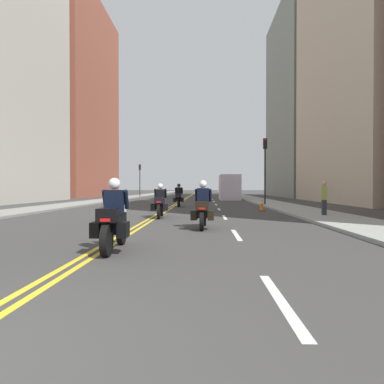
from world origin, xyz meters
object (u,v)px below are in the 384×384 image
Objects in this scene: pedestrian_0 at (324,199)px; parked_truck at (229,189)px; traffic_cone_0 at (262,204)px; motorcycle_4 at (179,197)px; motorcycle_2 at (160,204)px; motorcycle_0 at (114,222)px; traffic_light_far at (140,174)px; traffic_light_near at (265,160)px; motorcycle_1 at (203,209)px; motorcycle_3 at (202,200)px.

parked_truck reaches higher than pedestrian_0.
pedestrian_0 is at bearing -64.34° from traffic_cone_0.
motorcycle_4 is 2.78× the size of traffic_cone_0.
motorcycle_2 is 1.34× the size of pedestrian_0.
motorcycle_2 is (-0.04, 8.41, 0.01)m from motorcycle_0.
pedestrian_0 is (14.91, -33.67, -2.41)m from traffic_light_far.
traffic_light_near reaches higher than motorcycle_2.
motorcycle_2 is at bearing -138.28° from traffic_cone_0.
traffic_cone_0 is at bearing -88.20° from parked_truck.
traffic_cone_0 is 0.12× the size of parked_truck.
motorcycle_0 is 0.34× the size of parked_truck.
traffic_cone_0 is 6.78m from traffic_light_near.
motorcycle_1 is at bearing -76.36° from traffic_light_far.
motorcycle_4 is at bearing -73.26° from traffic_light_far.
pedestrian_0 is at bearing 47.05° from motorcycle_0.
motorcycle_2 is 12.99m from traffic_light_near.
traffic_cone_0 is at bearing -66.40° from traffic_light_far.
motorcycle_1 is 1.29× the size of pedestrian_0.
motorcycle_2 is at bearing -121.78° from traffic_light_near.
motorcycle_4 is (-1.74, 4.40, 0.02)m from motorcycle_3.
motorcycle_4 is at bearing 86.53° from motorcycle_2.
traffic_light_far is (-13.96, 23.32, -0.24)m from traffic_light_near.
traffic_light_near is at bearing -59.10° from traffic_light_far.
motorcycle_1 is 15.88m from traffic_light_near.
traffic_light_near reaches higher than pedestrian_0.
traffic_light_far is (-7.32, 42.50, 2.64)m from motorcycle_0.
traffic_light_far reaches higher than pedestrian_0.
traffic_cone_0 is 32.00m from traffic_light_far.
motorcycle_0 is at bearing -98.45° from parked_truck.
traffic_light_near reaches higher than traffic_cone_0.
motorcycle_3 is at bearing -179.78° from traffic_cone_0.
motorcycle_0 is 14.36m from traffic_cone_0.
motorcycle_0 reaches higher than motorcycle_2.
motorcycle_1 reaches higher than motorcycle_2.
motorcycle_4 is 0.43× the size of traffic_light_near.
traffic_light_near is 10.73m from pedestrian_0.
traffic_cone_0 is 4.98m from pedestrian_0.
traffic_light_far is 36.91m from pedestrian_0.
motorcycle_4 is (0.18, 9.28, 0.03)m from motorcycle_2.
traffic_light_near is at bearing 11.86° from motorcycle_4.
motorcycle_3 is at bearing -128.86° from traffic_light_near.
traffic_cone_0 is at bearing -101.47° from traffic_light_near.
traffic_light_near is 1.08× the size of traffic_light_far.
motorcycle_1 is at bearing -95.81° from parked_truck.
traffic_light_near reaches higher than motorcycle_0.
motorcycle_1 is 9.67m from traffic_cone_0.
motorcycle_3 is at bearing 66.14° from motorcycle_2.
motorcycle_1 is 2.79× the size of traffic_cone_0.
motorcycle_2 is 9.28m from motorcycle_4.
parked_truck reaches higher than motorcycle_4.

